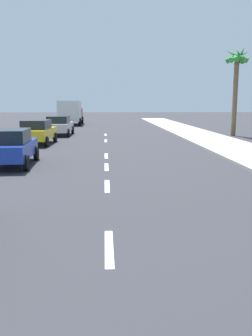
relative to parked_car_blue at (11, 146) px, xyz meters
name	(u,v)px	position (x,y,z in m)	size (l,w,h in m)	color
ground_plane	(107,167)	(4.08, -0.50, -0.84)	(160.00, 160.00, 0.00)	#2D2D33
lane_stripe_3	(109,248)	(4.08, -9.22, -0.83)	(0.16, 1.80, 0.01)	white
lane_stripe_4	(107,186)	(4.08, -4.11, -0.83)	(0.16, 1.80, 0.01)	white
lane_stripe_5	(107,167)	(4.08, -0.58, -0.83)	(0.16, 1.80, 0.01)	white
lane_stripe_6	(106,156)	(4.08, 2.62, -0.83)	(0.16, 1.80, 0.01)	white
lane_stripe_7	(106,141)	(4.08, 9.82, -0.83)	(0.16, 1.80, 0.01)	white
lane_stripe_8	(106,135)	(4.08, 14.56, -0.83)	(0.16, 1.80, 0.01)	white
parked_car_blue	(11,146)	(0.00, 0.00, 0.00)	(1.98, 4.06, 1.57)	#1E389E
parked_car_yellow	(37,131)	(-0.30, 7.88, 0.00)	(2.08, 4.19, 1.57)	gold
parked_car_silver	(59,125)	(0.32, 14.21, 0.00)	(2.10, 4.36, 1.57)	#B7BABF
delivery_truck	(70,112)	(0.01, 27.89, 0.67)	(2.73, 6.26, 2.80)	maroon
palm_tree_distant	(237,69)	(14.34, 13.06, 4.38)	(2.01, 1.70, 6.92)	brown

